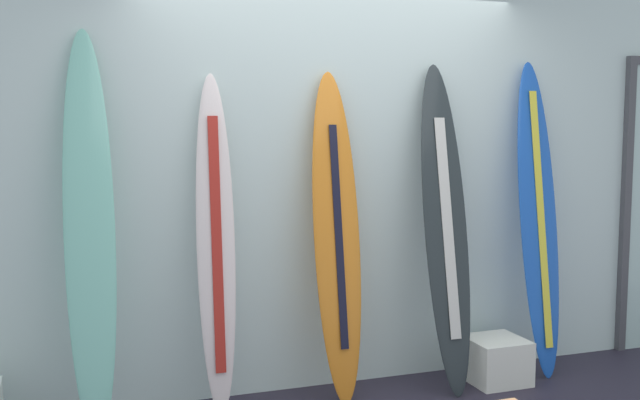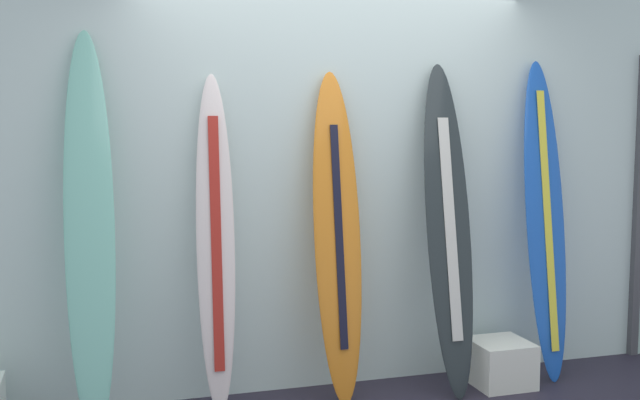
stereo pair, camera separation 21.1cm
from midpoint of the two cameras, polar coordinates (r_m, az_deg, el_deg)
wall_back at (r=4.76m, az=-0.62°, el=2.46°), size 7.20×0.20×2.80m
surfboard_seafoam at (r=4.21m, az=-18.76°, el=-2.56°), size 0.27×0.46×2.21m
surfboard_ivory at (r=4.35m, az=-9.43°, el=-3.61°), size 0.24×0.31×1.98m
surfboard_sunset at (r=4.49m, az=-0.04°, el=-2.81°), size 0.29×0.40×2.01m
surfboard_charcoal at (r=4.71m, az=8.42°, el=-2.09°), size 0.31×0.49×2.07m
surfboard_cobalt at (r=5.12m, az=15.40°, el=-1.53°), size 0.29×0.40×2.11m
display_block_center at (r=5.05m, az=12.24°, el=-12.01°), size 0.36×0.36×0.29m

